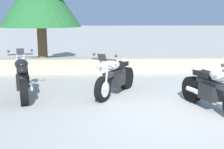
{
  "coord_description": "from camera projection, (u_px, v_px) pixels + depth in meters",
  "views": [
    {
      "loc": [
        -1.49,
        -5.52,
        2.04
      ],
      "look_at": [
        -1.18,
        1.2,
        0.65
      ],
      "focal_mm": 45.12,
      "sensor_mm": 36.0,
      "label": 1
    }
  ],
  "objects": [
    {
      "name": "motorcycle_black_near_left",
      "position": [
        23.0,
        78.0,
        7.2
      ],
      "size": [
        0.9,
        2.02,
        1.18
      ],
      "color": "black",
      "rests_on": "ground"
    },
    {
      "name": "motorcycle_silver_far_right",
      "position": [
        213.0,
        89.0,
        6.11
      ],
      "size": [
        0.91,
        2.02,
        1.18
      ],
      "color": "black",
      "rests_on": "ground"
    },
    {
      "name": "stone_wall",
      "position": [
        139.0,
        65.0,
        10.52
      ],
      "size": [
        36.0,
        0.8,
        0.55
      ],
      "primitive_type": "cube",
      "color": "#A89E89",
      "rests_on": "ground"
    },
    {
      "name": "motorcycle_white_centre",
      "position": [
        115.0,
        77.0,
        7.4
      ],
      "size": [
        1.19,
        1.88,
        1.18
      ],
      "color": "black",
      "rests_on": "ground"
    },
    {
      "name": "ground_plane",
      "position": [
        171.0,
        116.0,
        5.88
      ],
      "size": [
        120.0,
        120.0,
        0.0
      ],
      "primitive_type": "plane",
      "color": "#A3A099"
    }
  ]
}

